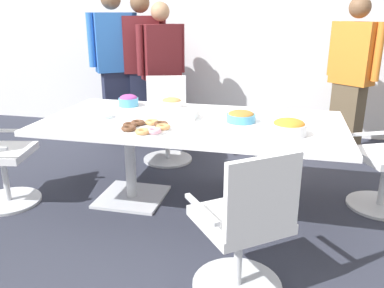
# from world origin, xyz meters

# --- Properties ---
(ground_plane) EXTENTS (10.00, 10.00, 0.01)m
(ground_plane) POSITION_xyz_m (0.00, 0.00, -0.01)
(ground_plane) COLOR #2D303D
(back_wall) EXTENTS (8.00, 0.10, 2.80)m
(back_wall) POSITION_xyz_m (0.00, 2.40, 1.40)
(back_wall) COLOR white
(back_wall) RESTS_ON ground
(conference_table) EXTENTS (2.40, 1.20, 0.75)m
(conference_table) POSITION_xyz_m (0.00, 0.00, 0.63)
(conference_table) COLOR white
(conference_table) RESTS_ON ground
(office_chair_1) EXTENTS (0.68, 0.68, 0.91)m
(office_chair_1) POSITION_xyz_m (-0.53, 1.05, 0.41)
(office_chair_1) COLOR silver
(office_chair_1) RESTS_ON ground
(office_chair_3) EXTENTS (0.76, 0.76, 0.91)m
(office_chair_3) POSITION_xyz_m (0.55, -1.04, 0.41)
(office_chair_3) COLOR silver
(office_chair_3) RESTS_ON ground
(person_standing_0) EXTENTS (0.54, 0.44, 1.84)m
(person_standing_0) POSITION_xyz_m (-1.35, 1.59, 0.97)
(person_standing_0) COLOR #232842
(person_standing_0) RESTS_ON ground
(person_standing_1) EXTENTS (0.60, 0.36, 1.80)m
(person_standing_1) POSITION_xyz_m (-1.04, 1.71, 0.94)
(person_standing_1) COLOR #232842
(person_standing_1) RESTS_ON ground
(person_standing_2) EXTENTS (0.52, 0.45, 1.69)m
(person_standing_2) POSITION_xyz_m (-0.75, 1.60, 0.88)
(person_standing_2) COLOR black
(person_standing_2) RESTS_ON ground
(person_standing_3) EXTENTS (0.52, 0.45, 1.74)m
(person_standing_3) POSITION_xyz_m (1.41, 1.62, 0.91)
(person_standing_3) COLOR brown
(person_standing_3) RESTS_ON ground
(snack_bowl_cookies) EXTENTS (0.19, 0.19, 0.09)m
(snack_bowl_cookies) POSITION_xyz_m (-0.29, 0.41, 0.79)
(snack_bowl_cookies) COLOR white
(snack_bowl_cookies) RESTS_ON conference_table
(snack_bowl_candy_mix) EXTENTS (0.18, 0.18, 0.11)m
(snack_bowl_candy_mix) POSITION_xyz_m (-0.69, 0.37, 0.80)
(snack_bowl_candy_mix) COLOR #4C9EC6
(snack_bowl_candy_mix) RESTS_ON conference_table
(snack_bowl_pretzels) EXTENTS (0.23, 0.23, 0.09)m
(snack_bowl_pretzels) POSITION_xyz_m (0.39, 0.05, 0.79)
(snack_bowl_pretzels) COLOR #4C9EC6
(snack_bowl_pretzels) RESTS_ON conference_table
(snack_bowl_chips_orange) EXTENTS (0.25, 0.25, 0.12)m
(snack_bowl_chips_orange) POSITION_xyz_m (0.76, -0.22, 0.81)
(snack_bowl_chips_orange) COLOR white
(snack_bowl_chips_orange) RESTS_ON conference_table
(donut_platter) EXTENTS (0.36, 0.36, 0.04)m
(donut_platter) POSITION_xyz_m (-0.27, -0.34, 0.77)
(donut_platter) COLOR white
(donut_platter) RESTS_ON conference_table
(plate_stack) EXTENTS (0.18, 0.18, 0.03)m
(plate_stack) POSITION_xyz_m (-0.75, -0.08, 0.77)
(plate_stack) COLOR white
(plate_stack) RESTS_ON conference_table
(napkin_pile) EXTENTS (0.20, 0.20, 0.07)m
(napkin_pile) POSITION_xyz_m (-0.07, 0.06, 0.78)
(napkin_pile) COLOR white
(napkin_pile) RESTS_ON conference_table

